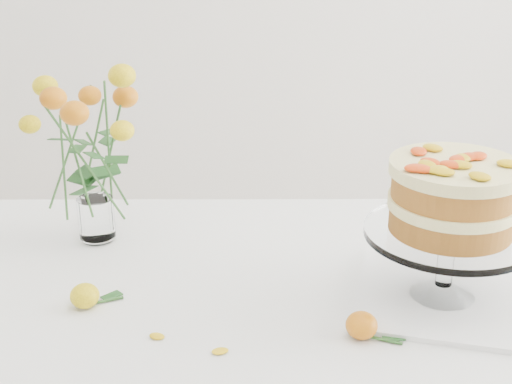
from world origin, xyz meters
TOP-DOWN VIEW (x-y plane):
  - table at (0.00, 0.00)m, footprint 1.43×0.93m
  - napkin at (0.35, 0.02)m, footprint 0.35×0.35m
  - cake_stand at (0.35, 0.02)m, footprint 0.28×0.28m
  - rose_vase at (-0.28, 0.25)m, footprint 0.26×0.26m
  - loose_rose_near at (-0.25, -0.01)m, footprint 0.08×0.05m
  - loose_rose_far at (0.20, -0.10)m, footprint 0.09×0.05m
  - stray_petal_a at (-0.12, -0.10)m, footprint 0.03×0.02m
  - stray_petal_b at (-0.02, -0.14)m, footprint 0.03×0.02m

SIDE VIEW (x-z plane):
  - table at x=0.00m, z-range 0.30..1.05m
  - stray_petal_a at x=-0.12m, z-range 0.76..0.76m
  - stray_petal_b at x=-0.02m, z-range 0.76..0.76m
  - napkin at x=0.35m, z-range 0.76..0.77m
  - loose_rose_near at x=-0.25m, z-range 0.76..0.80m
  - loose_rose_far at x=0.20m, z-range 0.76..0.80m
  - cake_stand at x=0.35m, z-range 0.81..1.06m
  - rose_vase at x=-0.28m, z-range 0.79..1.15m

